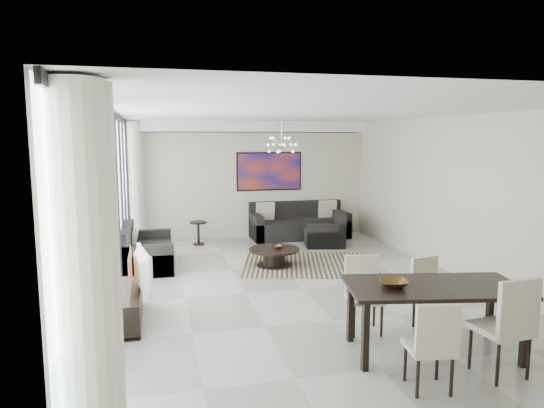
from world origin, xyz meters
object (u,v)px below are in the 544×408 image
object	(u,v)px
sofa_main	(299,226)
tv_console	(126,306)
coffee_table	(274,256)
dining_table	(434,292)
television	(137,271)

from	to	relation	value
sofa_main	tv_console	bearing A→B (deg)	-128.85
coffee_table	dining_table	xyz separation A→B (m)	(0.85, -4.21, 0.54)
sofa_main	television	bearing A→B (deg)	-127.37
coffee_table	tv_console	bearing A→B (deg)	-138.58
sofa_main	television	size ratio (longest dim) A/B	2.48
television	dining_table	bearing A→B (deg)	-128.37
coffee_table	television	size ratio (longest dim) A/B	1.02
dining_table	coffee_table	bearing A→B (deg)	101.44
sofa_main	tv_console	world-z (taller)	sofa_main
coffee_table	dining_table	size ratio (longest dim) A/B	0.47
sofa_main	television	world-z (taller)	television
coffee_table	television	bearing A→B (deg)	-136.14
tv_console	dining_table	bearing A→B (deg)	-27.88
television	coffee_table	bearing A→B (deg)	-56.24
tv_console	television	xyz separation A→B (m)	(0.16, -0.06, 0.50)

